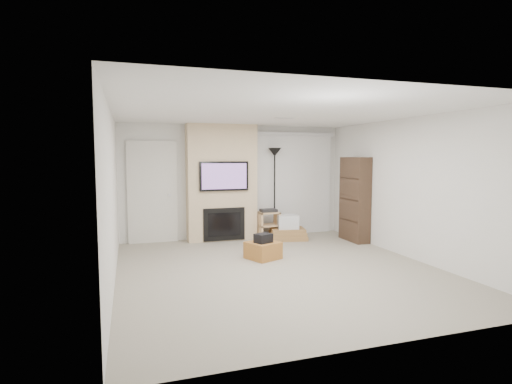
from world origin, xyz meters
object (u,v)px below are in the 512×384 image
object	(u,v)px
bookshelf	(355,199)
av_stand	(268,223)
ottoman	(263,250)
box_stack	(288,230)
floor_lamp	(275,167)

from	to	relation	value
bookshelf	av_stand	bearing A→B (deg)	155.95
ottoman	box_stack	xyz separation A→B (m)	(1.05, 1.42, 0.05)
ottoman	floor_lamp	xyz separation A→B (m)	(0.88, 1.79, 1.43)
floor_lamp	bookshelf	xyz separation A→B (m)	(1.48, -0.94, -0.68)
ottoman	av_stand	xyz separation A→B (m)	(0.67, 1.60, 0.20)
av_stand	box_stack	bearing A→B (deg)	-25.01
ottoman	bookshelf	bearing A→B (deg)	19.65
av_stand	box_stack	xyz separation A→B (m)	(0.38, -0.18, -0.14)
floor_lamp	av_stand	size ratio (longest dim) A/B	3.04
bookshelf	box_stack	bearing A→B (deg)	156.23
ottoman	box_stack	world-z (taller)	box_stack
ottoman	bookshelf	distance (m)	2.62
bookshelf	ottoman	bearing A→B (deg)	-160.35
floor_lamp	av_stand	xyz separation A→B (m)	(-0.21, -0.19, -1.23)
box_stack	floor_lamp	bearing A→B (deg)	115.21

